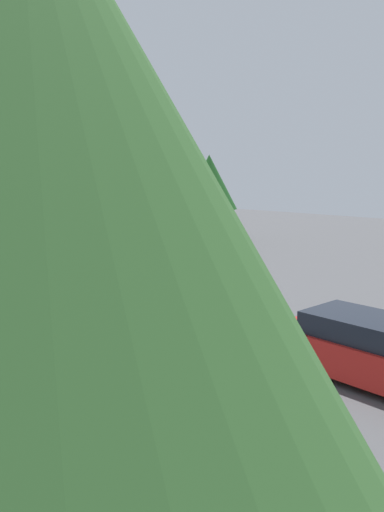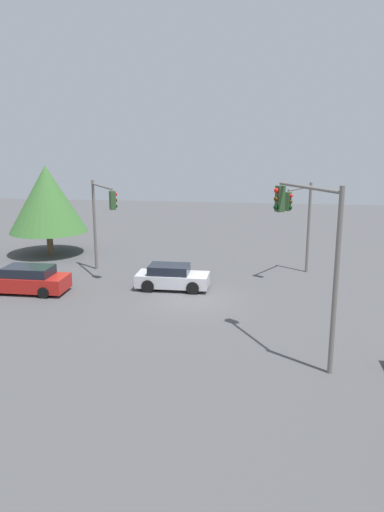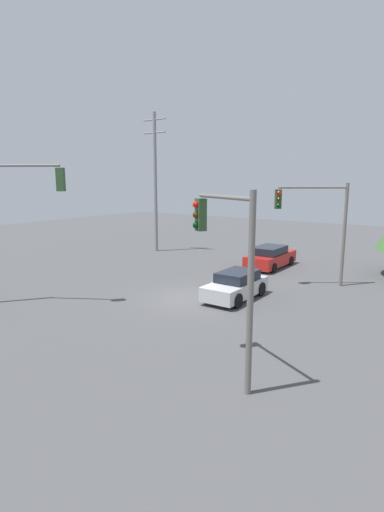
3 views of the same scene
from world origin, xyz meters
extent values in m
plane|color=#4C4C4F|center=(0.00, 0.00, 0.00)|extent=(80.00, 80.00, 0.00)
cube|color=silver|center=(1.88, 1.32, 0.54)|extent=(1.72, 4.02, 0.70)
cube|color=black|center=(1.88, 1.52, 1.14)|extent=(1.51, 2.21, 0.49)
cylinder|color=black|center=(2.70, 0.08, 0.35)|extent=(0.22, 0.70, 0.70)
cylinder|color=black|center=(1.07, 0.08, 0.35)|extent=(0.22, 0.70, 0.70)
cylinder|color=black|center=(2.70, 2.57, 0.35)|extent=(0.22, 0.70, 0.70)
cylinder|color=black|center=(1.07, 2.57, 0.35)|extent=(0.22, 0.70, 0.70)
cube|color=red|center=(0.17, 9.25, 0.56)|extent=(1.86, 4.63, 0.78)
cube|color=black|center=(0.17, 9.01, 1.21)|extent=(1.64, 2.55, 0.51)
cylinder|color=black|center=(-0.71, 7.81, 0.31)|extent=(0.22, 0.62, 0.62)
cylinder|color=black|center=(1.06, 7.81, 0.31)|extent=(0.22, 0.62, 0.62)
cylinder|color=slate|center=(5.51, 7.00, 2.87)|extent=(0.18, 0.18, 5.74)
cylinder|color=slate|center=(3.98, 5.91, 5.49)|extent=(3.11, 2.27, 0.12)
cube|color=#2D4C28|center=(2.46, 4.83, 4.86)|extent=(0.44, 0.43, 1.05)
sphere|color=red|center=(2.56, 4.69, 5.20)|extent=(0.22, 0.22, 0.22)
sphere|color=#392605|center=(2.56, 4.69, 4.86)|extent=(0.22, 0.22, 0.22)
sphere|color=black|center=(2.56, 4.69, 4.53)|extent=(0.22, 0.22, 0.22)
cylinder|color=slate|center=(-7.43, -6.14, 3.39)|extent=(0.18, 0.18, 6.78)
cylinder|color=slate|center=(-5.79, -5.18, 6.53)|extent=(3.34, 2.02, 0.12)
cube|color=#2D4C28|center=(-4.14, -4.23, 5.91)|extent=(0.43, 0.41, 1.05)
sphere|color=red|center=(-4.23, -4.08, 6.24)|extent=(0.22, 0.22, 0.22)
sphere|color=#392605|center=(-4.23, -4.08, 5.91)|extent=(0.22, 0.22, 0.22)
sphere|color=black|center=(-4.23, -4.08, 5.57)|extent=(0.22, 0.22, 0.22)
cube|color=#9EA0A3|center=(-6.94, -8.84, 0.58)|extent=(1.10, 0.68, 1.16)
cone|color=#3D7033|center=(9.03, 11.66, 4.04)|extent=(5.51, 5.51, 4.73)
cylinder|color=brown|center=(-13.38, -10.26, 1.14)|extent=(0.54, 0.54, 2.28)
cone|color=#1E561E|center=(-13.38, -10.26, 4.11)|extent=(3.83, 3.83, 3.65)
camera|label=1|loc=(10.29, 14.46, 4.59)|focal=35.00mm
camera|label=2|loc=(-24.60, -3.51, 8.37)|focal=35.00mm
camera|label=3|loc=(11.36, -15.71, 5.90)|focal=28.00mm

